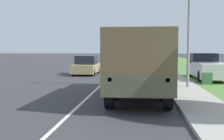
% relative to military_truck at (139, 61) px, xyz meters
% --- Properties ---
extents(ground_plane, '(180.00, 180.00, 0.00)m').
position_rel_military_truck_xyz_m(ground_plane, '(-2.20, 30.49, -1.59)').
color(ground_plane, '#38383A').
extents(lane_centre_stripe, '(0.12, 120.00, 0.00)m').
position_rel_military_truck_xyz_m(lane_centre_stripe, '(-2.20, 30.49, -1.59)').
color(lane_centre_stripe, silver).
rests_on(lane_centre_stripe, ground).
extents(sidewalk_right, '(1.80, 120.00, 0.12)m').
position_rel_military_truck_xyz_m(sidewalk_right, '(2.30, 30.49, -1.53)').
color(sidewalk_right, '#ADAAA3').
rests_on(sidewalk_right, ground).
extents(grass_strip_right, '(7.00, 120.00, 0.02)m').
position_rel_military_truck_xyz_m(grass_strip_right, '(6.70, 30.49, -1.58)').
color(grass_strip_right, '#56843D').
rests_on(grass_strip_right, ground).
extents(military_truck, '(2.32, 7.58, 2.76)m').
position_rel_military_truck_xyz_m(military_truck, '(0.00, 0.00, 0.00)').
color(military_truck, '#606647').
rests_on(military_truck, ground).
extents(car_nearest_ahead, '(1.82, 4.07, 1.55)m').
position_rel_military_truck_xyz_m(car_nearest_ahead, '(-4.36, 10.70, -0.90)').
color(car_nearest_ahead, tan).
rests_on(car_nearest_ahead, ground).
extents(car_second_ahead, '(1.79, 3.94, 1.70)m').
position_rel_military_truck_xyz_m(car_second_ahead, '(-3.90, 26.42, -0.84)').
color(car_second_ahead, silver).
rests_on(car_second_ahead, ground).
extents(car_third_ahead, '(1.86, 4.61, 1.49)m').
position_rel_military_truck_xyz_m(car_third_ahead, '(-0.73, 40.35, -0.92)').
color(car_third_ahead, tan).
rests_on(car_third_ahead, ground).
extents(pickup_truck, '(1.92, 5.69, 1.77)m').
position_rel_military_truck_xyz_m(pickup_truck, '(4.67, 7.95, -0.74)').
color(pickup_truck, silver).
rests_on(pickup_truck, grass_strip_right).
extents(lamp_post, '(1.69, 0.24, 6.86)m').
position_rel_military_truck_xyz_m(lamp_post, '(2.34, 2.78, 2.63)').
color(lamp_post, gray).
rests_on(lamp_post, sidewalk_right).
extents(utility_box, '(0.55, 0.45, 0.70)m').
position_rel_military_truck_xyz_m(utility_box, '(4.00, 4.85, -1.22)').
color(utility_box, '#3D7042').
rests_on(utility_box, grass_strip_right).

